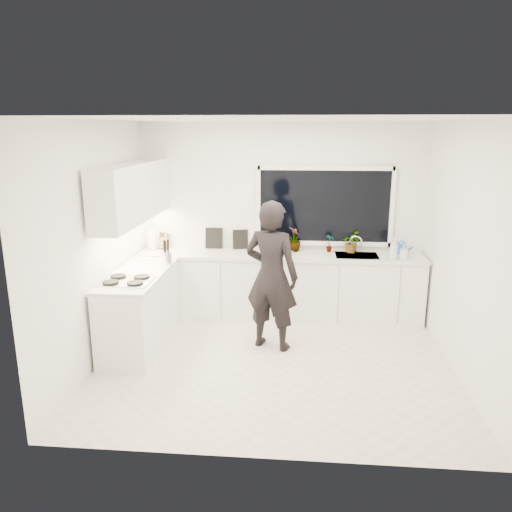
# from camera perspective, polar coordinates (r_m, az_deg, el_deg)

# --- Properties ---
(floor) EXTENTS (4.00, 3.50, 0.02)m
(floor) POSITION_cam_1_polar(r_m,az_deg,el_deg) (5.89, 2.07, -12.03)
(floor) COLOR beige
(floor) RESTS_ON ground
(wall_back) EXTENTS (4.00, 0.02, 2.70)m
(wall_back) POSITION_cam_1_polar(r_m,az_deg,el_deg) (7.14, 2.93, 4.23)
(wall_back) COLOR white
(wall_back) RESTS_ON ground
(wall_left) EXTENTS (0.02, 3.50, 2.70)m
(wall_left) POSITION_cam_1_polar(r_m,az_deg,el_deg) (5.87, -17.79, 1.30)
(wall_left) COLOR white
(wall_left) RESTS_ON ground
(wall_right) EXTENTS (0.02, 3.50, 2.70)m
(wall_right) POSITION_cam_1_polar(r_m,az_deg,el_deg) (5.69, 22.85, 0.45)
(wall_right) COLOR white
(wall_right) RESTS_ON ground
(ceiling) EXTENTS (4.00, 3.50, 0.02)m
(ceiling) POSITION_cam_1_polar(r_m,az_deg,el_deg) (5.27, 2.35, 15.46)
(ceiling) COLOR white
(ceiling) RESTS_ON wall_back
(window) EXTENTS (1.80, 0.02, 1.00)m
(window) POSITION_cam_1_polar(r_m,az_deg,el_deg) (7.08, 7.82, 5.66)
(window) COLOR black
(window) RESTS_ON wall_back
(base_cabinets_back) EXTENTS (3.92, 0.58, 0.88)m
(base_cabinets_back) POSITION_cam_1_polar(r_m,az_deg,el_deg) (7.07, 2.74, -3.50)
(base_cabinets_back) COLOR white
(base_cabinets_back) RESTS_ON floor
(base_cabinets_left) EXTENTS (0.58, 1.60, 0.88)m
(base_cabinets_left) POSITION_cam_1_polar(r_m,az_deg,el_deg) (6.32, -13.09, -6.07)
(base_cabinets_left) COLOR white
(base_cabinets_left) RESTS_ON floor
(countertop_back) EXTENTS (3.94, 0.62, 0.04)m
(countertop_back) POSITION_cam_1_polar(r_m,az_deg,el_deg) (6.93, 2.78, 0.09)
(countertop_back) COLOR silver
(countertop_back) RESTS_ON base_cabinets_back
(countertop_left) EXTENTS (0.62, 1.60, 0.04)m
(countertop_left) POSITION_cam_1_polar(r_m,az_deg,el_deg) (6.18, -13.33, -2.07)
(countertop_left) COLOR silver
(countertop_left) RESTS_ON base_cabinets_left
(upper_cabinets) EXTENTS (0.34, 2.10, 0.70)m
(upper_cabinets) POSITION_cam_1_polar(r_m,az_deg,el_deg) (6.35, -13.88, 7.11)
(upper_cabinets) COLOR white
(upper_cabinets) RESTS_ON wall_left
(sink) EXTENTS (0.58, 0.42, 0.14)m
(sink) POSITION_cam_1_polar(r_m,az_deg,el_deg) (6.99, 11.42, -0.32)
(sink) COLOR silver
(sink) RESTS_ON countertop_back
(faucet) EXTENTS (0.03, 0.03, 0.22)m
(faucet) POSITION_cam_1_polar(r_m,az_deg,el_deg) (7.14, 11.31, 1.33)
(faucet) COLOR silver
(faucet) RESTS_ON countertop_back
(stovetop) EXTENTS (0.56, 0.48, 0.03)m
(stovetop) POSITION_cam_1_polar(r_m,az_deg,el_deg) (5.86, -14.59, -2.70)
(stovetop) COLOR black
(stovetop) RESTS_ON countertop_left
(person) EXTENTS (0.77, 0.63, 1.81)m
(person) POSITION_cam_1_polar(r_m,az_deg,el_deg) (5.93, 1.78, -2.29)
(person) COLOR black
(person) RESTS_ON floor
(pizza_tray) EXTENTS (0.57, 0.48, 0.03)m
(pizza_tray) POSITION_cam_1_polar(r_m,az_deg,el_deg) (6.90, 1.95, 0.35)
(pizza_tray) COLOR silver
(pizza_tray) RESTS_ON countertop_back
(pizza) EXTENTS (0.52, 0.43, 0.01)m
(pizza) POSITION_cam_1_polar(r_m,az_deg,el_deg) (6.90, 1.95, 0.49)
(pizza) COLOR red
(pizza) RESTS_ON pizza_tray
(watering_can) EXTENTS (0.16, 0.16, 0.13)m
(watering_can) POSITION_cam_1_polar(r_m,az_deg,el_deg) (7.21, 16.25, 0.79)
(watering_can) COLOR blue
(watering_can) RESTS_ON countertop_back
(paper_towel_roll) EXTENTS (0.14, 0.14, 0.26)m
(paper_towel_roll) POSITION_cam_1_polar(r_m,az_deg,el_deg) (7.31, -11.83, 1.76)
(paper_towel_roll) COLOR white
(paper_towel_roll) RESTS_ON countertop_back
(knife_block) EXTENTS (0.16, 0.14, 0.22)m
(knife_block) POSITION_cam_1_polar(r_m,az_deg,el_deg) (7.30, -10.46, 1.66)
(knife_block) COLOR #8F5C43
(knife_block) RESTS_ON countertop_back
(utensil_crock) EXTENTS (0.14, 0.14, 0.16)m
(utensil_crock) POSITION_cam_1_polar(r_m,az_deg,el_deg) (6.50, -10.18, -0.17)
(utensil_crock) COLOR silver
(utensil_crock) RESTS_ON countertop_left
(picture_frame_large) EXTENTS (0.22, 0.06, 0.28)m
(picture_frame_large) POSITION_cam_1_polar(r_m,az_deg,el_deg) (7.18, -1.80, 1.93)
(picture_frame_large) COLOR black
(picture_frame_large) RESTS_ON countertop_back
(picture_frame_small) EXTENTS (0.25, 0.02, 0.30)m
(picture_frame_small) POSITION_cam_1_polar(r_m,az_deg,el_deg) (7.23, -4.82, 2.06)
(picture_frame_small) COLOR black
(picture_frame_small) RESTS_ON countertop_back
(herb_plants) EXTENTS (1.29, 0.26, 0.34)m
(herb_plants) POSITION_cam_1_polar(r_m,az_deg,el_deg) (7.05, 7.18, 1.70)
(herb_plants) COLOR #26662D
(herb_plants) RESTS_ON countertop_back
(soap_bottles) EXTENTS (0.26, 0.15, 0.28)m
(soap_bottles) POSITION_cam_1_polar(r_m,az_deg,el_deg) (6.88, 15.85, 0.71)
(soap_bottles) COLOR #D8BF66
(soap_bottles) RESTS_ON countertop_back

